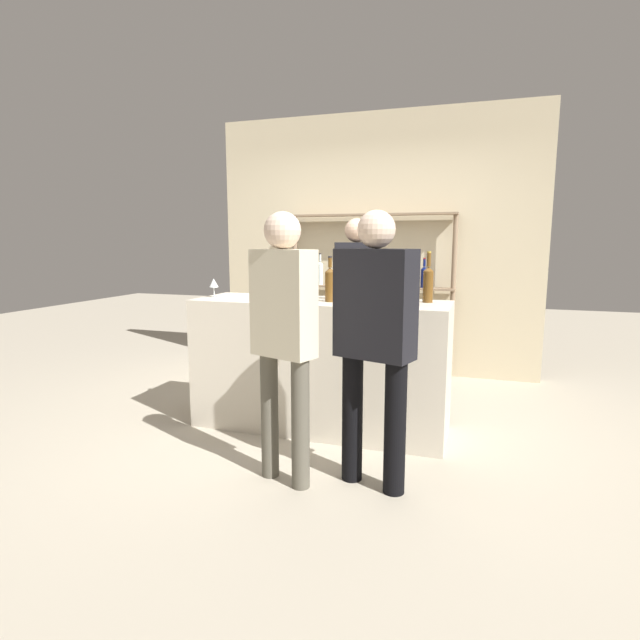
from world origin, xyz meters
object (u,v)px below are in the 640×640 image
object	(u,v)px
counter_bottle_2	(290,281)
cork_jar	(334,289)
counter_bottle_0	(299,281)
customer_right	(375,330)
server_behind_counter	(356,292)
counter_bottle_1	(428,283)
ice_bucket	(384,290)
wine_glass	(214,284)
customer_center	(284,325)
counter_bottle_3	(330,284)
counter_bottle_4	(413,285)

from	to	relation	value
counter_bottle_2	cork_jar	size ratio (longest dim) A/B	2.07
counter_bottle_0	customer_right	xyz separation A→B (m)	(0.84, -1.00, -0.19)
customer_right	server_behind_counter	bearing A→B (deg)	34.73
counter_bottle_1	ice_bucket	distance (m)	0.33
wine_glass	cork_jar	distance (m)	0.97
counter_bottle_1	wine_glass	xyz separation A→B (m)	(-1.66, -0.19, -0.03)
customer_center	ice_bucket	bearing A→B (deg)	-5.40
counter_bottle_3	cork_jar	size ratio (longest dim) A/B	2.10
counter_bottle_3	ice_bucket	bearing A→B (deg)	5.97
counter_bottle_0	counter_bottle_1	bearing A→B (deg)	-4.01
server_behind_counter	counter_bottle_4	bearing A→B (deg)	15.22
counter_bottle_2	counter_bottle_4	distance (m)	1.01
cork_jar	customer_center	distance (m)	1.04
counter_bottle_0	counter_bottle_4	distance (m)	0.99
counter_bottle_0	counter_bottle_4	xyz separation A→B (m)	(0.95, -0.29, 0.01)
counter_bottle_0	server_behind_counter	world-z (taller)	server_behind_counter
cork_jar	counter_bottle_1	bearing A→B (deg)	1.16
counter_bottle_0	counter_bottle_2	xyz separation A→B (m)	(-0.04, -0.10, 0.00)
ice_bucket	customer_center	size ratio (longest dim) A/B	0.13
counter_bottle_4	wine_glass	distance (m)	1.58
counter_bottle_3	customer_right	bearing A→B (deg)	-56.34
counter_bottle_1	ice_bucket	world-z (taller)	counter_bottle_1
customer_right	counter_bottle_2	bearing A→B (deg)	61.12
counter_bottle_1	wine_glass	distance (m)	1.67
counter_bottle_0	ice_bucket	distance (m)	0.76
ice_bucket	counter_bottle_4	bearing A→B (deg)	-18.83
customer_right	counter_bottle_4	bearing A→B (deg)	8.02
ice_bucket	wine_glass	bearing A→B (deg)	-178.06
counter_bottle_3	counter_bottle_4	distance (m)	0.61
counter_bottle_4	customer_right	world-z (taller)	customer_right
counter_bottle_2	counter_bottle_3	xyz separation A→B (m)	(0.37, -0.15, 0.00)
ice_bucket	server_behind_counter	distance (m)	1.04
customer_right	customer_center	xyz separation A→B (m)	(-0.51, -0.11, 0.02)
counter_bottle_2	customer_right	bearing A→B (deg)	-45.99
cork_jar	customer_center	xyz separation A→B (m)	(0.00, -1.03, -0.12)
counter_bottle_2	ice_bucket	distance (m)	0.78
counter_bottle_0	wine_glass	world-z (taller)	counter_bottle_0
counter_bottle_0	counter_bottle_1	distance (m)	1.03
counter_bottle_3	counter_bottle_4	world-z (taller)	counter_bottle_4
counter_bottle_2	server_behind_counter	size ratio (longest dim) A/B	0.20
counter_bottle_3	server_behind_counter	world-z (taller)	server_behind_counter
customer_right	counter_bottle_0	bearing A→B (deg)	56.91
counter_bottle_0	counter_bottle_4	world-z (taller)	counter_bottle_4
counter_bottle_1	counter_bottle_2	xyz separation A→B (m)	(-1.07, -0.03, -0.01)
cork_jar	customer_right	world-z (taller)	customer_right
cork_jar	counter_bottle_4	bearing A→B (deg)	-17.56
ice_bucket	customer_right	xyz separation A→B (m)	(0.10, -0.79, -0.15)
counter_bottle_1	counter_bottle_3	bearing A→B (deg)	-165.26
cork_jar	server_behind_counter	world-z (taller)	server_behind_counter
ice_bucket	cork_jar	bearing A→B (deg)	163.11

